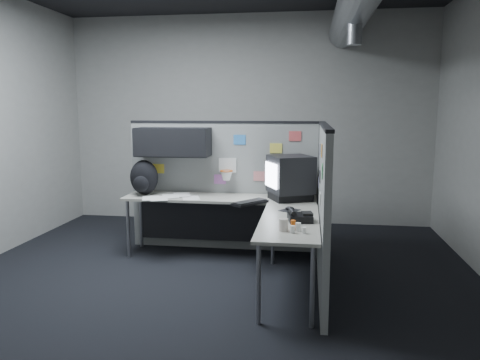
% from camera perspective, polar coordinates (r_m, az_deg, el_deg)
% --- Properties ---
extents(room, '(5.62, 5.62, 3.22)m').
position_cam_1_polar(room, '(4.48, 3.45, 12.70)').
color(room, black).
rests_on(room, ground).
extents(partition_back, '(2.44, 0.42, 1.63)m').
position_cam_1_polar(partition_back, '(5.86, -3.53, 1.00)').
color(partition_back, gray).
rests_on(partition_back, ground).
extents(partition_right, '(0.07, 2.23, 1.63)m').
position_cam_1_polar(partition_right, '(4.76, 10.07, -3.11)').
color(partition_right, gray).
rests_on(partition_right, ground).
extents(desk, '(2.31, 2.11, 0.73)m').
position_cam_1_polar(desk, '(5.34, -0.45, -3.93)').
color(desk, '#9D9B8E').
rests_on(desk, ground).
extents(monitor, '(0.60, 0.60, 0.51)m').
position_cam_1_polar(monitor, '(5.43, 6.16, 0.34)').
color(monitor, black).
rests_on(monitor, desk).
extents(keyboard, '(0.40, 0.45, 0.04)m').
position_cam_1_polar(keyboard, '(5.20, 1.23, -2.76)').
color(keyboard, black).
rests_on(keyboard, desk).
extents(mouse, '(0.24, 0.25, 0.04)m').
position_cam_1_polar(mouse, '(4.91, 6.06, -3.55)').
color(mouse, black).
rests_on(mouse, desk).
extents(phone, '(0.25, 0.27, 0.11)m').
position_cam_1_polar(phone, '(4.47, 7.27, -4.45)').
color(phone, black).
rests_on(phone, desk).
extents(bottles, '(0.15, 0.17, 0.09)m').
position_cam_1_polar(bottles, '(4.09, 6.87, -5.76)').
color(bottles, silver).
rests_on(bottles, desk).
extents(cup, '(0.10, 0.10, 0.11)m').
position_cam_1_polar(cup, '(4.09, 5.32, -5.46)').
color(cup, beige).
rests_on(cup, desk).
extents(papers, '(0.73, 0.62, 0.01)m').
position_cam_1_polar(papers, '(5.63, -8.44, -2.07)').
color(papers, white).
rests_on(papers, desk).
extents(backpack, '(0.41, 0.39, 0.43)m').
position_cam_1_polar(backpack, '(5.85, -11.65, 0.24)').
color(backpack, black).
rests_on(backpack, desk).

